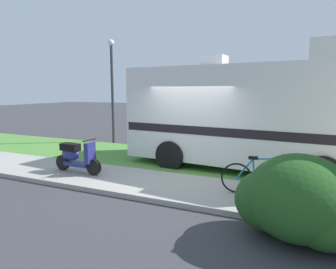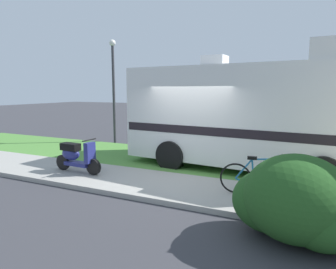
% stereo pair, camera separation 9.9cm
% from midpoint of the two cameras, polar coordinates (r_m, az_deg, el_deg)
% --- Properties ---
extents(ground_plane, '(80.00, 80.00, 0.00)m').
position_cam_midpoint_polar(ground_plane, '(8.42, 2.89, -7.97)').
color(ground_plane, '#38383D').
extents(sidewalk, '(24.00, 2.00, 0.12)m').
position_cam_midpoint_polar(sidewalk, '(7.35, -0.55, -9.97)').
color(sidewalk, '#9E9B93').
rests_on(sidewalk, ground).
extents(grass_strip, '(24.00, 3.40, 0.08)m').
position_cam_midpoint_polar(grass_strip, '(9.78, 6.09, -5.42)').
color(grass_strip, '#4C8438').
rests_on(grass_strip, ground).
extents(motorhome_rv, '(7.15, 3.15, 3.57)m').
position_cam_midpoint_polar(motorhome_rv, '(9.11, 15.21, 3.92)').
color(motorhome_rv, silver).
rests_on(motorhome_rv, ground).
extents(scooter, '(1.57, 0.50, 0.97)m').
position_cam_midpoint_polar(scooter, '(8.64, -17.66, -3.99)').
color(scooter, black).
rests_on(scooter, ground).
extents(bicycle, '(1.72, 0.52, 0.90)m').
position_cam_midpoint_polar(bicycle, '(6.79, 17.12, -8.02)').
color(bicycle, black).
rests_on(bicycle, ground).
extents(pickup_truck_near, '(5.46, 2.41, 1.83)m').
position_cam_midpoint_polar(pickup_truck_near, '(13.65, 19.26, 2.12)').
color(pickup_truck_near, '#1E478C').
rests_on(pickup_truck_near, ground).
extents(bush_by_porch, '(1.96, 1.47, 1.39)m').
position_cam_midpoint_polar(bush_by_porch, '(5.15, 23.05, -11.89)').
color(bush_by_porch, '#23511E').
rests_on(bush_by_porch, ground).
extents(bottle_green, '(0.06, 0.06, 0.23)m').
position_cam_midpoint_polar(bottle_green, '(6.17, 27.97, -13.16)').
color(bottle_green, '#19722D').
rests_on(bottle_green, ground).
extents(street_lamp_post, '(0.28, 0.28, 4.57)m').
position_cam_midpoint_polar(street_lamp_post, '(13.57, -10.92, 9.92)').
color(street_lamp_post, '#333338').
rests_on(street_lamp_post, ground).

